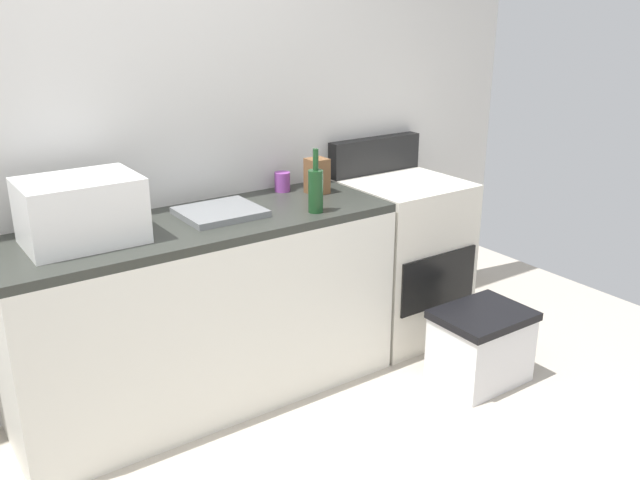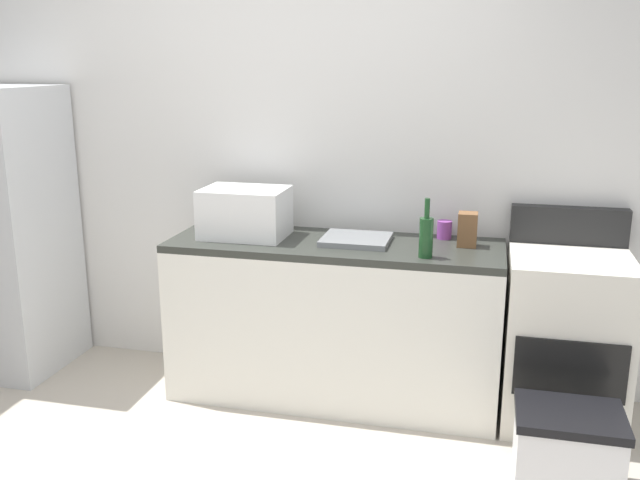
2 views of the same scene
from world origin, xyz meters
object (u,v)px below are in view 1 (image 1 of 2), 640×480
stove_oven (401,256)px  knife_block (317,176)px  wine_bottle (316,189)px  coffee_mug (282,182)px  storage_bin (481,345)px  microwave (81,211)px

stove_oven → knife_block: 0.74m
wine_bottle → coffee_mug: 0.41m
storage_bin → wine_bottle: bearing=145.9°
knife_block → storage_bin: 1.19m
coffee_mug → knife_block: knife_block is taller
knife_block → wine_bottle: bearing=-125.6°
stove_oven → storage_bin: 0.71m
knife_block → coffee_mug: bearing=133.8°
coffee_mug → storage_bin: size_ratio=0.22×
microwave → coffee_mug: (1.08, 0.21, -0.09)m
microwave → knife_block: 1.21m
microwave → storage_bin: microwave is taller
microwave → coffee_mug: 1.10m
microwave → stove_oven: bearing=-0.1°
microwave → coffee_mug: bearing=10.8°
coffee_mug → storage_bin: (0.62, -0.87, -0.76)m
coffee_mug → microwave: bearing=-169.2°
knife_block → stove_oven: bearing=-8.4°
knife_block → storage_bin: (0.50, -0.73, -0.80)m
microwave → knife_block: microwave is taller
stove_oven → microwave: 1.82m
wine_bottle → coffee_mug: bearing=80.7°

